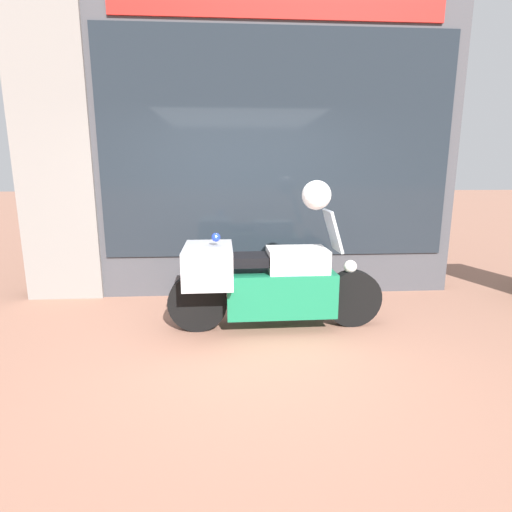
% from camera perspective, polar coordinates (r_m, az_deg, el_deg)
% --- Properties ---
extents(ground_plane, '(60.00, 60.00, 0.00)m').
position_cam_1_polar(ground_plane, '(3.84, -0.65, -13.64)').
color(ground_plane, '#9E6B56').
extents(shop_building, '(5.70, 0.55, 3.83)m').
position_cam_1_polar(shop_building, '(5.46, -6.45, 14.73)').
color(shop_building, '#424247').
rests_on(shop_building, ground).
extents(window_display, '(4.28, 0.30, 2.11)m').
position_cam_1_polar(window_display, '(5.64, 2.31, 0.13)').
color(window_display, slate).
rests_on(window_display, ground).
extents(paramedic_motorcycle, '(2.29, 0.81, 1.27)m').
position_cam_1_polar(paramedic_motorcycle, '(4.21, 0.73, -3.48)').
color(paramedic_motorcycle, black).
rests_on(paramedic_motorcycle, ground).
extents(white_helmet, '(0.30, 0.30, 0.30)m').
position_cam_1_polar(white_helmet, '(4.16, 8.63, 8.59)').
color(white_helmet, white).
rests_on(white_helmet, paramedic_motorcycle).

